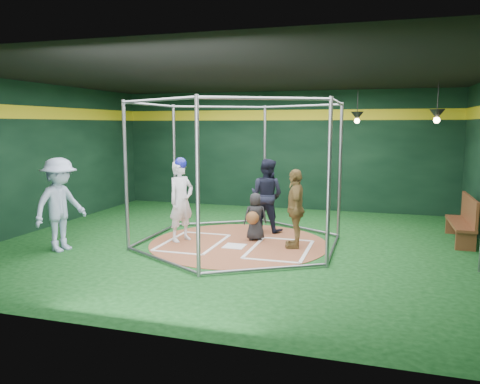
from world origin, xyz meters
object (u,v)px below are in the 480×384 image
(batter_figure, at_px, (181,200))
(dugout_bench, at_px, (465,219))
(visitor_leopard, at_px, (295,208))
(umpire, at_px, (267,195))

(batter_figure, distance_m, dugout_bench, 6.13)
(batter_figure, bearing_deg, visitor_leopard, 3.95)
(visitor_leopard, relative_size, dugout_bench, 0.94)
(dugout_bench, bearing_deg, umpire, -176.89)
(batter_figure, xyz_separation_m, visitor_leopard, (2.46, 0.17, -0.09))
(visitor_leopard, bearing_deg, umpire, -154.59)
(batter_figure, xyz_separation_m, umpire, (1.55, 1.45, -0.04))
(visitor_leopard, height_order, dugout_bench, visitor_leopard)
(batter_figure, height_order, dugout_bench, batter_figure)
(umpire, xyz_separation_m, dugout_bench, (4.33, 0.24, -0.36))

